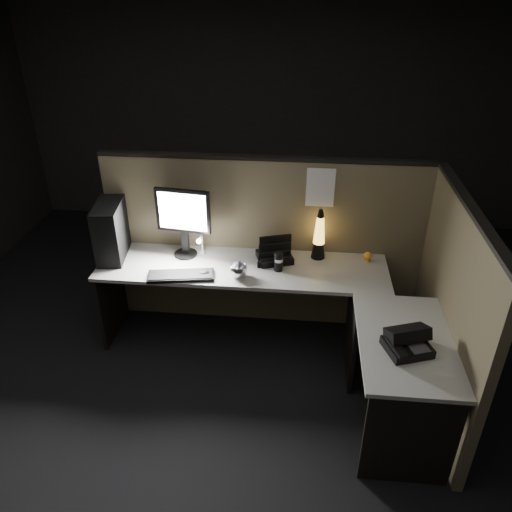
# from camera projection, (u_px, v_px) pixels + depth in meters

# --- Properties ---
(floor) EXTENTS (6.00, 6.00, 0.00)m
(floor) POSITION_uv_depth(u_px,v_px,m) (254.00, 390.00, 3.80)
(floor) COLOR black
(floor) RESTS_ON ground
(room_shell) EXTENTS (6.00, 6.00, 6.00)m
(room_shell) POSITION_uv_depth(u_px,v_px,m) (253.00, 192.00, 2.99)
(room_shell) COLOR silver
(room_shell) RESTS_ON ground
(partition_back) EXTENTS (2.66, 0.06, 1.50)m
(partition_back) POSITION_uv_depth(u_px,v_px,m) (265.00, 245.00, 4.22)
(partition_back) COLOR brown
(partition_back) RESTS_ON ground
(partition_right) EXTENTS (0.06, 1.66, 1.50)m
(partition_right) POSITION_uv_depth(u_px,v_px,m) (449.00, 312.00, 3.40)
(partition_right) COLOR brown
(partition_right) RESTS_ON ground
(desk) EXTENTS (2.60, 1.60, 0.73)m
(desk) POSITION_uv_depth(u_px,v_px,m) (281.00, 310.00, 3.71)
(desk) COLOR beige
(desk) RESTS_ON ground
(pc_tower) EXTENTS (0.25, 0.46, 0.46)m
(pc_tower) POSITION_uv_depth(u_px,v_px,m) (111.00, 231.00, 4.00)
(pc_tower) COLOR black
(pc_tower) RESTS_ON desk
(monitor) EXTENTS (0.45, 0.19, 0.57)m
(monitor) POSITION_uv_depth(u_px,v_px,m) (183.00, 216.00, 3.96)
(monitor) COLOR black
(monitor) RESTS_ON desk
(keyboard) EXTENTS (0.52, 0.25, 0.02)m
(keyboard) POSITION_uv_depth(u_px,v_px,m) (181.00, 276.00, 3.82)
(keyboard) COLOR black
(keyboard) RESTS_ON desk
(mouse) EXTENTS (0.11, 0.09, 0.04)m
(mouse) POSITION_uv_depth(u_px,v_px,m) (204.00, 274.00, 3.83)
(mouse) COLOR black
(mouse) RESTS_ON desk
(clip_lamp) EXTENTS (0.04, 0.16, 0.20)m
(clip_lamp) POSITION_uv_depth(u_px,v_px,m) (201.00, 245.00, 4.03)
(clip_lamp) COLOR white
(clip_lamp) RESTS_ON desk
(organizer) EXTENTS (0.33, 0.31, 0.20)m
(organizer) POSITION_uv_depth(u_px,v_px,m) (275.00, 254.00, 4.03)
(organizer) COLOR black
(organizer) RESTS_ON desk
(lava_lamp) EXTENTS (0.11, 0.11, 0.43)m
(lava_lamp) POSITION_uv_depth(u_px,v_px,m) (319.00, 238.00, 4.00)
(lava_lamp) COLOR black
(lava_lamp) RESTS_ON desk
(travel_mug) EXTENTS (0.07, 0.07, 0.16)m
(travel_mug) POSITION_uv_depth(u_px,v_px,m) (279.00, 261.00, 3.87)
(travel_mug) COLOR black
(travel_mug) RESTS_ON desk
(steel_mug) EXTENTS (0.15, 0.15, 0.10)m
(steel_mug) POSITION_uv_depth(u_px,v_px,m) (238.00, 271.00, 3.80)
(steel_mug) COLOR silver
(steel_mug) RESTS_ON desk
(figurine) EXTENTS (0.06, 0.06, 0.06)m
(figurine) POSITION_uv_depth(u_px,v_px,m) (368.00, 256.00, 4.00)
(figurine) COLOR #FF9F28
(figurine) RESTS_ON desk
(pinned_paper) EXTENTS (0.22, 0.00, 0.32)m
(pinned_paper) POSITION_uv_depth(u_px,v_px,m) (320.00, 188.00, 3.88)
(pinned_paper) COLOR white
(pinned_paper) RESTS_ON partition_back
(desk_phone) EXTENTS (0.32, 0.32, 0.16)m
(desk_phone) POSITION_uv_depth(u_px,v_px,m) (407.00, 341.00, 3.07)
(desk_phone) COLOR black
(desk_phone) RESTS_ON desk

